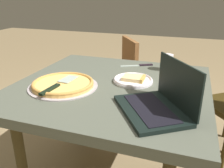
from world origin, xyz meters
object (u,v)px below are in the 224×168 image
at_px(laptop, 159,102).
at_px(drink_cup, 167,62).
at_px(table_knife, 140,65).
at_px(dining_table, 112,96).
at_px(pizza_tray, 63,84).
at_px(chair_far, 118,76).
at_px(pizza_plate, 133,80).

relative_size(laptop, drink_cup, 3.86).
xyz_separation_m(table_knife, drink_cup, (0.19, -0.04, 0.05)).
bearing_deg(dining_table, pizza_tray, -151.30).
relative_size(laptop, pizza_tray, 1.10).
relative_size(table_knife, chair_far, 0.26).
xyz_separation_m(pizza_plate, drink_cup, (0.16, 0.29, 0.04)).
xyz_separation_m(laptop, chair_far, (-0.54, 1.10, -0.31)).
height_order(pizza_tray, table_knife, pizza_tray).
xyz_separation_m(table_knife, chair_far, (-0.31, 0.46, -0.27)).
height_order(pizza_plate, pizza_tray, pizza_plate).
xyz_separation_m(laptop, pizza_plate, (-0.19, 0.31, -0.03)).
xyz_separation_m(laptop, drink_cup, (-0.03, 0.60, 0.01)).
bearing_deg(pizza_tray, drink_cup, 43.80).
distance_m(dining_table, pizza_plate, 0.16).
distance_m(dining_table, table_knife, 0.41).
xyz_separation_m(dining_table, pizza_plate, (0.11, 0.07, 0.09)).
bearing_deg(drink_cup, laptop, -86.69).
distance_m(drink_cup, chair_far, 0.78).
relative_size(pizza_plate, chair_far, 0.27).
relative_size(dining_table, pizza_plate, 4.66).
xyz_separation_m(dining_table, table_knife, (0.08, 0.40, 0.08)).
distance_m(dining_table, drink_cup, 0.46).
height_order(dining_table, table_knife, table_knife).
xyz_separation_m(laptop, table_knife, (-0.23, 0.64, -0.04)).
bearing_deg(table_knife, pizza_plate, -84.26).
relative_size(dining_table, chair_far, 1.27).
relative_size(pizza_tray, table_knife, 1.77).
distance_m(laptop, chair_far, 1.27).
distance_m(pizza_plate, pizza_tray, 0.40).
bearing_deg(dining_table, table_knife, 79.15).
height_order(laptop, drink_cup, laptop).
bearing_deg(dining_table, pizza_plate, 32.61).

